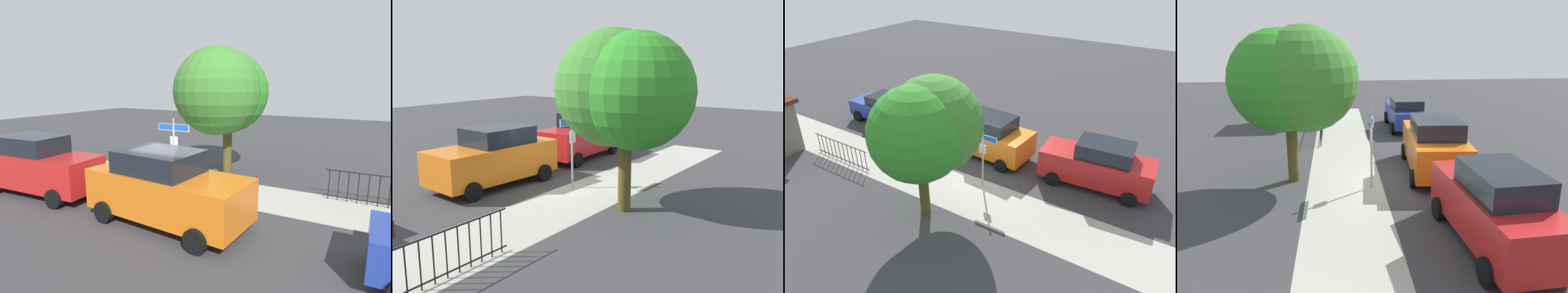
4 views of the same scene
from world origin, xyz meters
The scene contains 7 objects.
ground_plane centered at (0.00, 0.00, 0.00)m, with size 60.00×60.00×0.00m, color #38383A.
sidewalk_strip centered at (2.00, 1.30, 0.00)m, with size 24.00×2.60×0.00m, color #A7A79C.
street_sign centered at (-0.46, 0.40, 1.88)m, with size 1.30×0.07×2.74m.
shade_tree centered at (0.29, 3.03, 3.68)m, with size 3.60×4.36×5.45m.
car_red centered at (-4.57, -2.27, 1.06)m, with size 4.78×2.20×2.14m.
car_orange centered at (0.91, -2.12, 1.06)m, with size 4.82×2.44×2.13m.
iron_fence centered at (6.42, 2.30, 0.55)m, with size 3.67×0.04×1.07m.
Camera 1 is at (5.92, -9.34, 4.01)m, focal length 29.53 mm.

